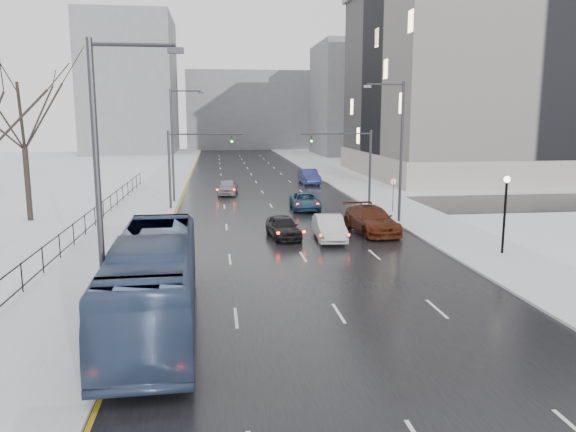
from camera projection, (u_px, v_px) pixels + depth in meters
name	position (u px, v px, depth m)	size (l,w,h in m)	color
road	(261.00, 190.00, 59.00)	(16.00, 150.00, 0.04)	black
cross_road	(272.00, 208.00, 47.29)	(130.00, 10.00, 0.04)	black
sidewalk_left	(159.00, 191.00, 57.68)	(5.00, 150.00, 0.16)	silver
sidewalk_right	(358.00, 188.00, 60.31)	(5.00, 150.00, 0.16)	silver
park_strip	(63.00, 193.00, 56.49)	(14.00, 150.00, 0.12)	white
tree_park_e	(31.00, 222.00, 41.10)	(9.45, 9.45, 13.50)	black
iron_fence	(49.00, 253.00, 27.92)	(0.06, 70.00, 1.30)	black
streetlight_r_mid	(398.00, 145.00, 39.52)	(2.95, 0.25, 10.00)	#2D2D33
streetlight_l_near	(105.00, 180.00, 17.94)	(2.95, 0.25, 10.00)	#2D2D33
streetlight_l_far	(175.00, 140.00, 49.19)	(2.95, 0.25, 10.00)	#2D2D33
lamppost_r_mid	(505.00, 203.00, 30.58)	(0.36, 0.36, 4.28)	black
mast_signal_right	(358.00, 159.00, 47.49)	(6.10, 0.33, 6.50)	#2D2D33
mast_signal_left	(182.00, 160.00, 45.65)	(6.10, 0.33, 6.50)	#2D2D33
no_uturn_sign	(393.00, 185.00, 44.14)	(0.60, 0.06, 2.70)	#2D2D33
civic_building	(520.00, 89.00, 73.16)	(41.00, 31.00, 24.80)	gray
bldg_far_right	(376.00, 100.00, 114.31)	(24.00, 20.00, 22.00)	slate
bldg_far_left	(131.00, 86.00, 117.27)	(18.00, 22.00, 28.00)	slate
bldg_far_center	(251.00, 111.00, 136.06)	(30.00, 18.00, 18.00)	slate
bus	(154.00, 281.00, 20.29)	(2.84, 12.15, 3.39)	#354567
sedan_center_near	(283.00, 227.00, 35.39)	(1.68, 4.16, 1.42)	black
sedan_right_near	(329.00, 228.00, 34.81)	(1.64, 4.70, 1.55)	#ADACB0
sedan_right_cross	(305.00, 201.00, 46.25)	(2.27, 4.93, 1.37)	navy
sedan_right_far	(371.00, 220.00, 36.96)	(2.40, 5.91, 1.72)	#40190B
sedan_center_far	(228.00, 187.00, 55.12)	(1.75, 4.36, 1.48)	gray
sedan_right_distant	(309.00, 177.00, 63.76)	(1.77, 5.08, 1.67)	navy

